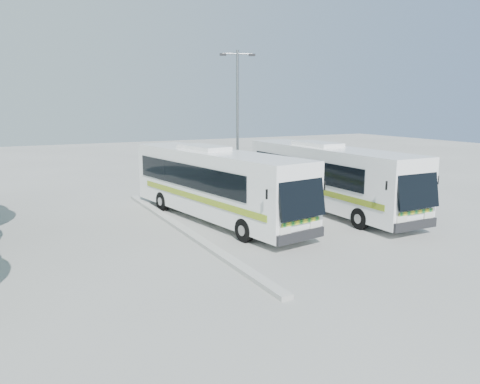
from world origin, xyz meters
TOP-DOWN VIEW (x-y plane):
  - ground at (0.00, 0.00)m, footprint 100.00×100.00m
  - kerb_divider at (-2.30, 2.00)m, footprint 0.40×16.00m
  - coach_main at (-0.25, 3.26)m, footprint 4.11×11.77m
  - coach_adjacent at (5.62, 2.50)m, footprint 2.47×11.53m
  - lamppost at (3.52, 8.35)m, footprint 1.97×0.85m

SIDE VIEW (x-z plane):
  - ground at x=0.00m, z-range 0.00..0.00m
  - kerb_divider at x=-2.30m, z-range 0.00..0.15m
  - coach_adjacent at x=5.62m, z-range 0.15..3.35m
  - coach_main at x=-0.25m, z-range 0.15..3.36m
  - lamppost at x=3.52m, z-range 0.43..8.74m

